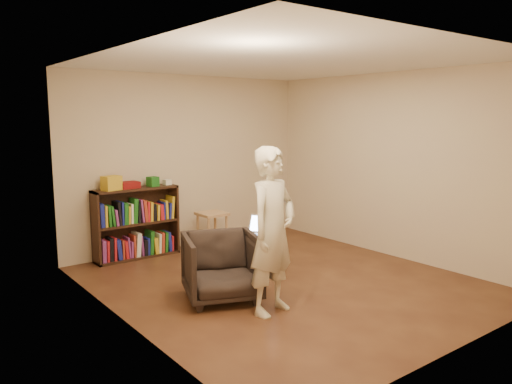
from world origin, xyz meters
TOP-DOWN VIEW (x-y plane):
  - floor at (0.00, 0.00)m, footprint 4.50×4.50m
  - ceiling at (0.00, 0.00)m, footprint 4.50×4.50m
  - wall_back at (0.00, 2.25)m, footprint 4.00×0.00m
  - wall_left at (-2.00, 0.00)m, footprint 0.00×4.50m
  - wall_right at (2.00, 0.00)m, footprint 0.00×4.50m
  - bookshelf at (-0.96, 2.09)m, footprint 1.20×0.30m
  - box_yellow at (-1.30, 2.06)m, footprint 0.27×0.22m
  - red_cloth at (-1.04, 2.10)m, footprint 0.28×0.21m
  - box_green at (-0.69, 2.08)m, footprint 0.16×0.16m
  - box_white at (-0.45, 2.09)m, footprint 0.10×0.10m
  - stool at (0.11, 1.79)m, footprint 0.39×0.39m
  - armchair at (-0.91, -0.02)m, footprint 1.02×1.03m
  - side_table at (-0.01, 0.48)m, footprint 0.46×0.46m
  - laptop at (0.03, 0.53)m, footprint 0.49×0.49m
  - person at (-0.70, -0.63)m, footprint 0.70×0.55m

SIDE VIEW (x-z plane):
  - floor at x=0.00m, z-range 0.00..0.00m
  - armchair at x=-0.91m, z-range 0.00..0.73m
  - side_table at x=-0.01m, z-range 0.16..0.63m
  - bookshelf at x=-0.96m, z-range -0.06..0.94m
  - stool at x=0.11m, z-range 0.17..0.75m
  - laptop at x=0.03m, z-range 0.41..0.65m
  - person at x=-0.70m, z-range 0.00..1.70m
  - box_white at x=-0.45m, z-range 1.00..1.08m
  - red_cloth at x=-1.04m, z-range 1.00..1.09m
  - box_green at x=-0.69m, z-range 1.00..1.14m
  - box_yellow at x=-1.30m, z-range 1.00..1.19m
  - wall_back at x=0.00m, z-range -0.70..3.30m
  - wall_left at x=-2.00m, z-range -0.95..3.55m
  - wall_right at x=2.00m, z-range -0.95..3.55m
  - ceiling at x=0.00m, z-range 2.60..2.60m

